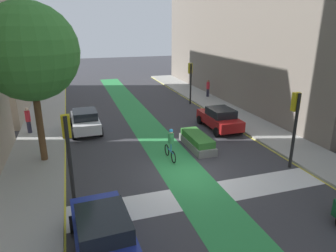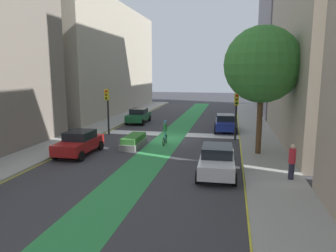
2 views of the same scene
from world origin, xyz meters
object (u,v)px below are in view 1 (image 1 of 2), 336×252
traffic_signal_near_left (68,142)px  median_planter (197,141)px  cyclist_in_lane (171,144)px  traffic_signal_far_right (190,76)px  pedestrian_sidewalk_left_a (28,120)px  car_white_left_far (85,120)px  car_red_right_far (220,118)px  traffic_signal_near_right (295,116)px  pedestrian_sidewalk_right_a (208,88)px  street_tree_near (30,52)px  car_blue_left_near (103,234)px

traffic_signal_near_left → median_planter: (7.42, 3.84, -2.29)m
cyclist_in_lane → traffic_signal_near_left: bearing=-153.5°
traffic_signal_far_right → pedestrian_sidewalk_left_a: (-13.79, -4.79, -1.64)m
car_white_left_far → car_red_right_far: same height
traffic_signal_near_right → pedestrian_sidewalk_right_a: 16.33m
pedestrian_sidewalk_left_a → median_planter: size_ratio=0.54×
pedestrian_sidewalk_left_a → street_tree_near: (1.23, -4.95, 4.86)m
car_white_left_far → cyclist_in_lane: bearing=-56.6°
car_blue_left_near → pedestrian_sidewalk_left_a: bearing=105.1°
car_blue_left_near → car_red_right_far: (9.47, 10.36, 0.00)m
traffic_signal_near_left → median_planter: 8.67m
car_white_left_far → cyclist_in_lane: 7.72m
median_planter → street_tree_near: bearing=175.6°
pedestrian_sidewalk_left_a → traffic_signal_near_right: bearing=-34.9°
car_red_right_far → median_planter: size_ratio=1.27×
traffic_signal_near_right → pedestrian_sidewalk_right_a: size_ratio=2.30×
cyclist_in_lane → car_red_right_far: bearing=38.2°
traffic_signal_far_right → median_planter: traffic_signal_far_right is taller
traffic_signal_near_right → cyclist_in_lane: (-5.77, 2.74, -1.86)m
car_blue_left_near → street_tree_near: size_ratio=0.52×
car_blue_left_near → traffic_signal_far_right: bearing=60.4°
traffic_signal_near_right → cyclist_in_lane: 6.65m
car_blue_left_near → median_planter: bearing=49.2°
traffic_signal_near_right → pedestrian_sidewalk_right_a: (2.69, 16.00, -1.78)m
car_red_right_far → pedestrian_sidewalk_right_a: pedestrian_sidewalk_right_a is taller
cyclist_in_lane → pedestrian_sidewalk_left_a: pedestrian_sidewalk_left_a is taller
car_white_left_far → car_red_right_far: size_ratio=1.01×
pedestrian_sidewalk_right_a → median_planter: (-6.33, -12.06, -0.64)m
car_white_left_far → cyclist_in_lane: (4.25, -6.44, 0.17)m
car_red_right_far → pedestrian_sidewalk_left_a: 13.36m
street_tree_near → car_blue_left_near: bearing=-74.2°
traffic_signal_near_right → car_white_left_far: bearing=137.5°
traffic_signal_far_right → pedestrian_sidewalk_left_a: traffic_signal_far_right is taller
traffic_signal_far_right → car_red_right_far: bearing=-95.6°
traffic_signal_near_right → car_red_right_far: 7.07m
car_red_right_far → street_tree_near: 13.05m
traffic_signal_near_right → traffic_signal_near_left: size_ratio=1.05×
car_white_left_far → street_tree_near: size_ratio=0.51×
car_blue_left_near → median_planter: size_ratio=1.29×
traffic_signal_near_left → car_blue_left_near: size_ratio=0.89×
car_white_left_far → car_blue_left_near: bearing=-90.7°
car_white_left_far → cyclist_in_lane: size_ratio=2.29×
pedestrian_sidewalk_right_a → pedestrian_sidewalk_left_a: (-16.44, -6.42, 0.03)m
pedestrian_sidewalk_left_a → median_planter: pedestrian_sidewalk_left_a is taller
traffic_signal_far_right → cyclist_in_lane: bearing=-116.6°
car_red_right_far → pedestrian_sidewalk_right_a: 9.87m
traffic_signal_far_right → car_blue_left_near: size_ratio=0.90×
pedestrian_sidewalk_left_a → street_tree_near: 7.05m
traffic_signal_far_right → cyclist_in_lane: size_ratio=2.08×
traffic_signal_near_left → traffic_signal_far_right: size_ratio=0.99×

